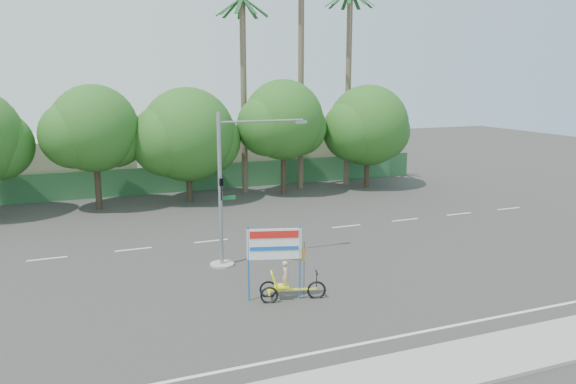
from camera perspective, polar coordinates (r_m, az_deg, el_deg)
name	(u,v)px	position (r m, az deg, el deg)	size (l,w,h in m)	color
ground	(307,288)	(23.39, 1.91, -9.69)	(120.00, 120.00, 0.00)	#33302D
sidewalk_near	(411,374)	(17.41, 12.35, -17.66)	(50.00, 2.40, 0.12)	gray
fence	(193,178)	(43.02, -9.64, 1.42)	(38.00, 0.08, 2.00)	#336B3D
building_left	(50,164)	(46.41, -23.06, 2.64)	(12.00, 8.00, 4.00)	#B9B193
building_right	(272,155)	(49.37, -1.68, 3.82)	(14.00, 8.00, 3.60)	#B9B193
tree_left	(93,132)	(38.14, -19.15, 5.81)	(6.66, 5.60, 8.07)	#473828
tree_center	(187,137)	(38.93, -10.23, 5.49)	(7.62, 6.40, 7.85)	#473828
tree_right	(283,123)	(40.83, -0.53, 7.04)	(6.90, 5.80, 8.36)	#473828
tree_far_right	(367,128)	(43.90, 8.07, 6.47)	(7.38, 6.20, 7.94)	#473828
palm_tall	(301,50)	(42.91, 1.33, 14.25)	(3.73, 3.79, 17.45)	#70604C
palm_mid	(349,65)	(44.59, 6.18, 12.71)	(3.73, 3.79, 15.45)	#70604C
palm_short	(243,72)	(41.31, -4.56, 12.09)	(3.73, 3.79, 14.45)	#70604C
traffic_signal	(227,203)	(25.43, -6.20, -1.12)	(4.72, 1.10, 7.00)	gray
trike_billboard	(282,270)	(21.80, -0.63, -7.91)	(2.96, 1.20, 3.01)	black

